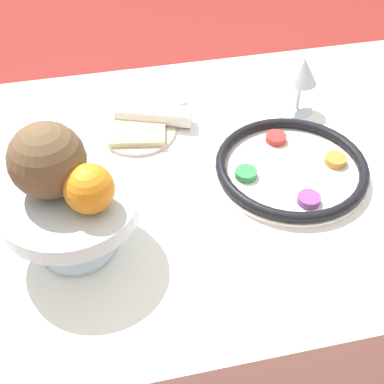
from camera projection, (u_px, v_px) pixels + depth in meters
name	position (u px, v px, depth m)	size (l,w,h in m)	color
ground_plane	(204.00, 352.00, 1.54)	(8.00, 8.00, 0.00)	maroon
dining_table	(206.00, 279.00, 1.30)	(1.39, 0.82, 0.70)	white
seder_plate	(291.00, 167.00, 1.04)	(0.30, 0.30, 0.03)	silver
wine_glass	(302.00, 73.00, 1.14)	(0.07, 0.07, 0.13)	silver
fruit_stand	(70.00, 208.00, 0.84)	(0.23, 0.23, 0.12)	silver
orange_fruit	(89.00, 189.00, 0.78)	(0.08, 0.08, 0.08)	orange
coconut	(47.00, 160.00, 0.80)	(0.12, 0.12, 0.12)	brown
bread_plate	(138.00, 130.00, 1.13)	(0.16, 0.16, 0.02)	beige
napkin_roll	(154.00, 115.00, 1.15)	(0.17, 0.10, 0.05)	white
spoon	(154.00, 110.00, 1.19)	(0.16, 0.06, 0.01)	silver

